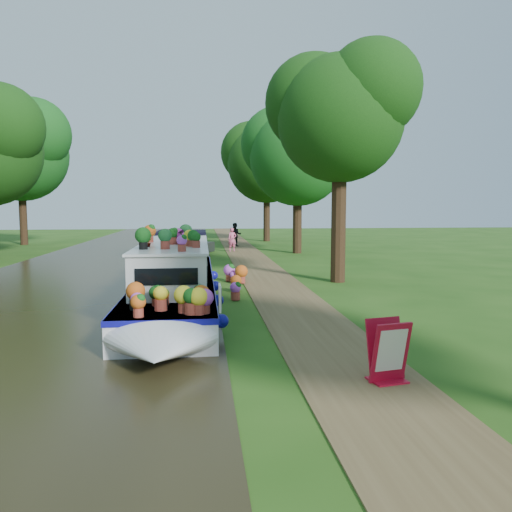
{
  "coord_description": "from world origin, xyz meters",
  "views": [
    {
      "loc": [
        -1.45,
        -15.8,
        2.94
      ],
      "look_at": [
        0.32,
        0.52,
        1.3
      ],
      "focal_mm": 35.0,
      "sensor_mm": 36.0,
      "label": 1
    }
  ],
  "objects_px": {
    "plant_boat": "(175,278)",
    "second_boat": "(180,247)",
    "pedestrian_pink": "(232,239)",
    "pedestrian_dark": "(236,235)",
    "sandwich_board": "(388,354)"
  },
  "relations": [
    {
      "from": "sandwich_board",
      "to": "pedestrian_dark",
      "type": "distance_m",
      "value": 28.51
    },
    {
      "from": "second_boat",
      "to": "pedestrian_dark",
      "type": "height_order",
      "value": "pedestrian_dark"
    },
    {
      "from": "sandwich_board",
      "to": "pedestrian_pink",
      "type": "relative_size",
      "value": 0.68
    },
    {
      "from": "pedestrian_pink",
      "to": "pedestrian_dark",
      "type": "bearing_deg",
      "value": 73.71
    },
    {
      "from": "plant_boat",
      "to": "sandwich_board",
      "type": "height_order",
      "value": "plant_boat"
    },
    {
      "from": "pedestrian_dark",
      "to": "plant_boat",
      "type": "bearing_deg",
      "value": -91.56
    },
    {
      "from": "plant_boat",
      "to": "pedestrian_dark",
      "type": "distance_m",
      "value": 21.86
    },
    {
      "from": "plant_boat",
      "to": "pedestrian_pink",
      "type": "distance_m",
      "value": 17.79
    },
    {
      "from": "plant_boat",
      "to": "pedestrian_pink",
      "type": "bearing_deg",
      "value": 81.11
    },
    {
      "from": "second_boat",
      "to": "pedestrian_dark",
      "type": "relative_size",
      "value": 4.32
    },
    {
      "from": "plant_boat",
      "to": "second_boat",
      "type": "bearing_deg",
      "value": 91.9
    },
    {
      "from": "second_boat",
      "to": "sandwich_board",
      "type": "height_order",
      "value": "second_boat"
    },
    {
      "from": "pedestrian_dark",
      "to": "second_boat",
      "type": "bearing_deg",
      "value": -112.66
    },
    {
      "from": "second_boat",
      "to": "sandwich_board",
      "type": "distance_m",
      "value": 22.36
    },
    {
      "from": "plant_boat",
      "to": "pedestrian_pink",
      "type": "height_order",
      "value": "plant_boat"
    }
  ]
}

